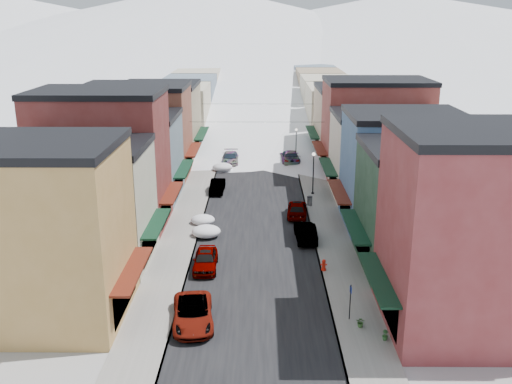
{
  "coord_description": "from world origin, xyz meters",
  "views": [
    {
      "loc": [
        0.39,
        -28.7,
        18.45
      ],
      "look_at": [
        0.0,
        23.9,
        2.24
      ],
      "focal_mm": 40.0,
      "sensor_mm": 36.0,
      "label": 1
    }
  ],
  "objects_px": {
    "car_white_suv": "(193,313)",
    "car_dark_hatch": "(217,186)",
    "car_silver_sedan": "(206,260)",
    "streetlamp_near": "(313,168)",
    "fire_hydrant": "(324,265)",
    "trash_can": "(310,201)",
    "car_green_sedan": "(305,232)"
  },
  "relations": [
    {
      "from": "car_white_suv",
      "to": "streetlamp_near",
      "type": "relative_size",
      "value": 1.17
    },
    {
      "from": "car_silver_sedan",
      "to": "car_green_sedan",
      "type": "relative_size",
      "value": 0.95
    },
    {
      "from": "car_white_suv",
      "to": "car_green_sedan",
      "type": "height_order",
      "value": "car_green_sedan"
    },
    {
      "from": "car_dark_hatch",
      "to": "car_green_sedan",
      "type": "relative_size",
      "value": 0.9
    },
    {
      "from": "fire_hydrant",
      "to": "car_silver_sedan",
      "type": "bearing_deg",
      "value": 176.61
    },
    {
      "from": "car_dark_hatch",
      "to": "car_silver_sedan",
      "type": "bearing_deg",
      "value": -86.89
    },
    {
      "from": "trash_can",
      "to": "car_green_sedan",
      "type": "bearing_deg",
      "value": -97.03
    },
    {
      "from": "car_dark_hatch",
      "to": "car_white_suv",
      "type": "bearing_deg",
      "value": -87.41
    },
    {
      "from": "car_silver_sedan",
      "to": "car_green_sedan",
      "type": "bearing_deg",
      "value": 35.1
    },
    {
      "from": "car_dark_hatch",
      "to": "fire_hydrant",
      "type": "distance_m",
      "value": 22.48
    },
    {
      "from": "car_green_sedan",
      "to": "car_dark_hatch",
      "type": "bearing_deg",
      "value": -60.72
    },
    {
      "from": "car_green_sedan",
      "to": "trash_can",
      "type": "height_order",
      "value": "car_green_sedan"
    },
    {
      "from": "car_silver_sedan",
      "to": "trash_can",
      "type": "relative_size",
      "value": 4.82
    },
    {
      "from": "fire_hydrant",
      "to": "streetlamp_near",
      "type": "relative_size",
      "value": 0.19
    },
    {
      "from": "car_white_suv",
      "to": "trash_can",
      "type": "xyz_separation_m",
      "value": [
        9.21,
        23.18,
        -0.12
      ]
    },
    {
      "from": "car_white_suv",
      "to": "car_dark_hatch",
      "type": "xyz_separation_m",
      "value": [
        -0.51,
        28.05,
        -0.05
      ]
    },
    {
      "from": "fire_hydrant",
      "to": "streetlamp_near",
      "type": "distance_m",
      "value": 19.67
    },
    {
      "from": "fire_hydrant",
      "to": "trash_can",
      "type": "height_order",
      "value": "trash_can"
    },
    {
      "from": "car_silver_sedan",
      "to": "car_dark_hatch",
      "type": "xyz_separation_m",
      "value": [
        -0.54,
        19.84,
        -0.07
      ]
    },
    {
      "from": "car_silver_sedan",
      "to": "streetlamp_near",
      "type": "relative_size",
      "value": 0.97
    },
    {
      "from": "car_white_suv",
      "to": "car_dark_hatch",
      "type": "relative_size",
      "value": 1.27
    },
    {
      "from": "car_silver_sedan",
      "to": "fire_hydrant",
      "type": "relative_size",
      "value": 5.05
    },
    {
      "from": "trash_can",
      "to": "car_silver_sedan",
      "type": "bearing_deg",
      "value": -121.5
    },
    {
      "from": "car_white_suv",
      "to": "car_silver_sedan",
      "type": "bearing_deg",
      "value": 82.77
    },
    {
      "from": "car_dark_hatch",
      "to": "trash_can",
      "type": "bearing_deg",
      "value": -25.05
    },
    {
      "from": "car_green_sedan",
      "to": "fire_hydrant",
      "type": "bearing_deg",
      "value": 95.62
    },
    {
      "from": "fire_hydrant",
      "to": "trash_can",
      "type": "relative_size",
      "value": 0.95
    },
    {
      "from": "car_dark_hatch",
      "to": "streetlamp_near",
      "type": "xyz_separation_m",
      "value": [
        10.38,
        -0.89,
        2.33
      ]
    },
    {
      "from": "car_white_suv",
      "to": "car_silver_sedan",
      "type": "distance_m",
      "value": 8.21
    },
    {
      "from": "car_green_sedan",
      "to": "fire_hydrant",
      "type": "relative_size",
      "value": 5.3
    },
    {
      "from": "trash_can",
      "to": "streetlamp_near",
      "type": "height_order",
      "value": "streetlamp_near"
    },
    {
      "from": "car_green_sedan",
      "to": "fire_hydrant",
      "type": "xyz_separation_m",
      "value": [
        0.9,
        -6.42,
        -0.21
      ]
    }
  ]
}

